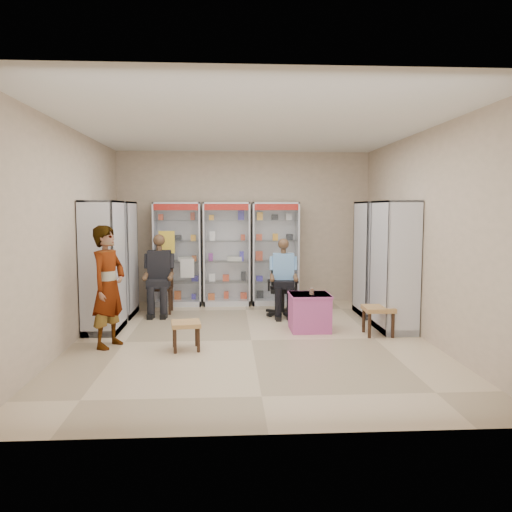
{
  "coord_description": "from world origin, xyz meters",
  "views": [
    {
      "loc": [
        -0.33,
        -6.99,
        1.88
      ],
      "look_at": [
        0.11,
        0.7,
        1.15
      ],
      "focal_mm": 35.0,
      "sensor_mm": 36.0,
      "label": 1
    }
  ],
  "objects": [
    {
      "name": "cabinet_left_far",
      "position": [
        -2.23,
        1.8,
        1.0
      ],
      "size": [
        0.9,
        0.5,
        2.0
      ],
      "primitive_type": "cube",
      "rotation": [
        0.0,
        0.0,
        -1.57
      ],
      "color": "#9EA0A5",
      "rests_on": "floor"
    },
    {
      "name": "cabinet_left_near",
      "position": [
        -2.23,
        0.7,
        1.0
      ],
      "size": [
        0.9,
        0.5,
        2.0
      ],
      "primitive_type": "cube",
      "rotation": [
        0.0,
        0.0,
        -1.57
      ],
      "color": "#B6B8BD",
      "rests_on": "floor"
    },
    {
      "name": "woven_stool_a",
      "position": [
        1.9,
        0.19,
        0.21
      ],
      "size": [
        0.44,
        0.44,
        0.43
      ],
      "primitive_type": "cube",
      "rotation": [
        0.0,
        0.0,
        -0.02
      ],
      "color": "#B67B4D",
      "rests_on": "floor"
    },
    {
      "name": "seated_customer",
      "position": [
        -1.55,
        1.95,
        0.67
      ],
      "size": [
        0.44,
        0.6,
        1.34
      ],
      "primitive_type": null,
      "color": "black",
      "rests_on": "floor"
    },
    {
      "name": "cabinet_right_far",
      "position": [
        2.23,
        1.6,
        1.0
      ],
      "size": [
        0.9,
        0.5,
        2.0
      ],
      "primitive_type": "cube",
      "rotation": [
        0.0,
        0.0,
        1.57
      ],
      "color": "#9FA1A6",
      "rests_on": "floor"
    },
    {
      "name": "standing_man",
      "position": [
        -1.95,
        -0.21,
        0.83
      ],
      "size": [
        0.6,
        0.71,
        1.66
      ],
      "primitive_type": "imported",
      "rotation": [
        0.0,
        0.0,
        1.18
      ],
      "color": "gray",
      "rests_on": "floor"
    },
    {
      "name": "room_shell",
      "position": [
        0.0,
        0.0,
        1.97
      ],
      "size": [
        5.02,
        6.02,
        3.01
      ],
      "color": "#C3AB91",
      "rests_on": "ground"
    },
    {
      "name": "cabinet_right_near",
      "position": [
        2.23,
        0.5,
        1.0
      ],
      "size": [
        0.9,
        0.5,
        2.0
      ],
      "primitive_type": "cube",
      "rotation": [
        0.0,
        0.0,
        1.57
      ],
      "color": "silver",
      "rests_on": "floor"
    },
    {
      "name": "office_chair",
      "position": [
        0.64,
        1.69,
        0.5
      ],
      "size": [
        0.58,
        0.58,
        1.0
      ],
      "primitive_type": "cube",
      "rotation": [
        0.0,
        0.0,
        -0.06
      ],
      "color": "black",
      "rests_on": "floor"
    },
    {
      "name": "woven_stool_b",
      "position": [
        -0.89,
        -0.43,
        0.19
      ],
      "size": [
        0.43,
        0.43,
        0.38
      ],
      "primitive_type": "cube",
      "rotation": [
        0.0,
        0.0,
        0.14
      ],
      "color": "#9D7A42",
      "rests_on": "floor"
    },
    {
      "name": "cabinet_back_right",
      "position": [
        0.6,
        2.73,
        1.0
      ],
      "size": [
        0.9,
        0.5,
        2.0
      ],
      "primitive_type": "cube",
      "color": "#B8BAC0",
      "rests_on": "floor"
    },
    {
      "name": "wooden_chair",
      "position": [
        -1.55,
        2.0,
        0.47
      ],
      "size": [
        0.42,
        0.42,
        0.94
      ],
      "primitive_type": "cube",
      "color": "#321F13",
      "rests_on": "floor"
    },
    {
      "name": "pink_trunk",
      "position": [
        0.93,
        0.54,
        0.29
      ],
      "size": [
        0.6,
        0.57,
        0.57
      ],
      "primitive_type": "cube",
      "rotation": [
        0.0,
        0.0,
        0.01
      ],
      "color": "#A1406D",
      "rests_on": "floor"
    },
    {
      "name": "seated_shopkeeper",
      "position": [
        0.64,
        1.64,
        0.64
      ],
      "size": [
        0.45,
        0.61,
        1.27
      ],
      "primitive_type": null,
      "rotation": [
        0.0,
        0.0,
        -0.06
      ],
      "color": "#729EE2",
      "rests_on": "floor"
    },
    {
      "name": "tea_glass",
      "position": [
        0.95,
        0.48,
        0.62
      ],
      "size": [
        0.07,
        0.07,
        0.1
      ],
      "primitive_type": "cylinder",
      "color": "#532507",
      "rests_on": "pink_trunk"
    },
    {
      "name": "cabinet_back_left",
      "position": [
        -1.3,
        2.73,
        1.0
      ],
      "size": [
        0.9,
        0.5,
        2.0
      ],
      "primitive_type": "cube",
      "color": "#B1B2B8",
      "rests_on": "floor"
    },
    {
      "name": "floor",
      "position": [
        0.0,
        0.0,
        0.0
      ],
      "size": [
        6.0,
        6.0,
        0.0
      ],
      "primitive_type": "plane",
      "color": "#C6AE8A",
      "rests_on": "ground"
    },
    {
      "name": "cabinet_back_mid",
      "position": [
        -0.35,
        2.73,
        1.0
      ],
      "size": [
        0.9,
        0.5,
        2.0
      ],
      "primitive_type": "cube",
      "color": "silver",
      "rests_on": "floor"
    }
  ]
}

